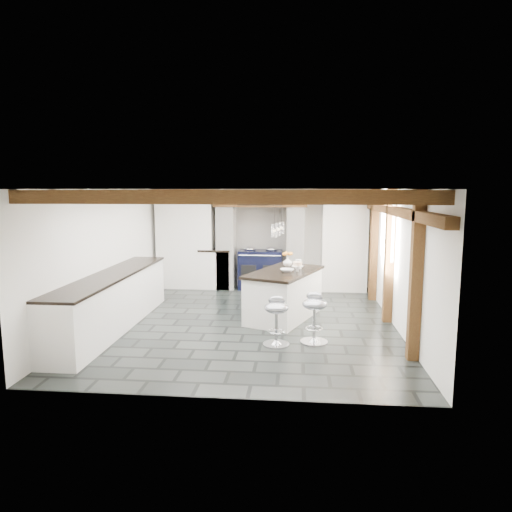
# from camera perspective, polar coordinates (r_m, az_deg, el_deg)

# --- Properties ---
(ground) EXTENTS (6.00, 6.00, 0.00)m
(ground) POSITION_cam_1_polar(r_m,az_deg,el_deg) (8.10, -0.97, -8.13)
(ground) COLOR black
(ground) RESTS_ON ground
(room_shell) EXTENTS (6.00, 6.03, 6.00)m
(room_shell) POSITION_cam_1_polar(r_m,az_deg,el_deg) (9.33, -3.77, 0.76)
(room_shell) COLOR white
(room_shell) RESTS_ON ground
(range_cooker) EXTENTS (1.00, 0.63, 0.99)m
(range_cooker) POSITION_cam_1_polar(r_m,az_deg,el_deg) (10.59, 0.58, -1.60)
(range_cooker) COLOR black
(range_cooker) RESTS_ON ground
(kitchen_island) EXTENTS (1.49, 1.95, 1.15)m
(kitchen_island) POSITION_cam_1_polar(r_m,az_deg,el_deg) (8.21, 3.55, -4.74)
(kitchen_island) COLOR white
(kitchen_island) RESTS_ON ground
(bar_stool_near) EXTENTS (0.49, 0.49, 0.77)m
(bar_stool_near) POSITION_cam_1_polar(r_m,az_deg,el_deg) (6.93, 7.35, -6.96)
(bar_stool_near) COLOR silver
(bar_stool_near) RESTS_ON ground
(bar_stool_far) EXTENTS (0.39, 0.39, 0.73)m
(bar_stool_far) POSITION_cam_1_polar(r_m,az_deg,el_deg) (6.78, 2.56, -7.44)
(bar_stool_far) COLOR silver
(bar_stool_far) RESTS_ON ground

